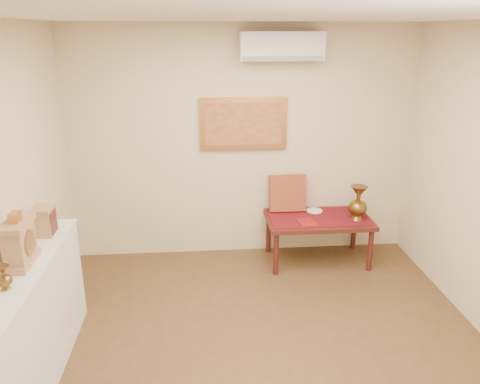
{
  "coord_description": "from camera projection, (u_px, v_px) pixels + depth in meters",
  "views": [
    {
      "loc": [
        -0.49,
        -3.06,
        2.61
      ],
      "look_at": [
        -0.13,
        1.15,
        1.15
      ],
      "focal_mm": 35.0,
      "sensor_mm": 36.0,
      "label": 1
    }
  ],
  "objects": [
    {
      "name": "cushion",
      "position": [
        287.0,
        193.0,
        5.57
      ],
      "size": [
        0.43,
        0.19,
        0.45
      ],
      "primitive_type": "cube",
      "rotation": [
        -0.21,
        0.0,
        0.0
      ],
      "color": "maroon",
      "rests_on": "table_cloth"
    },
    {
      "name": "ac_unit",
      "position": [
        282.0,
        46.0,
        5.0
      ],
      "size": [
        0.9,
        0.25,
        0.3
      ],
      "color": "silver",
      "rests_on": "wall_back"
    },
    {
      "name": "painting",
      "position": [
        243.0,
        124.0,
        5.34
      ],
      "size": [
        1.0,
        0.06,
        0.6
      ],
      "color": "#B27439",
      "rests_on": "wall_back"
    },
    {
      "name": "floor",
      "position": [
        268.0,
        372.0,
        3.77
      ],
      "size": [
        4.5,
        4.5,
        0.0
      ],
      "primitive_type": "plane",
      "color": "brown",
      "rests_on": "ground"
    },
    {
      "name": "low_table",
      "position": [
        318.0,
        223.0,
        5.45
      ],
      "size": [
        1.2,
        0.7,
        0.55
      ],
      "color": "#491A16",
      "rests_on": "floor"
    },
    {
      "name": "wooden_chest",
      "position": [
        44.0,
        221.0,
        3.91
      ],
      "size": [
        0.16,
        0.21,
        0.24
      ],
      "color": "#AB8058",
      "rests_on": "display_ledge"
    },
    {
      "name": "brass_urn_small",
      "position": [
        4.0,
        274.0,
        3.07
      ],
      "size": [
        0.1,
        0.1,
        0.22
      ],
      "primitive_type": null,
      "color": "brown",
      "rests_on": "display_ledge"
    },
    {
      "name": "table_cloth",
      "position": [
        319.0,
        217.0,
        5.43
      ],
      "size": [
        1.14,
        0.59,
        0.01
      ],
      "primitive_type": "cube",
      "color": "maroon",
      "rests_on": "low_table"
    },
    {
      "name": "menu",
      "position": [
        306.0,
        222.0,
        5.26
      ],
      "size": [
        0.22,
        0.28,
        0.01
      ],
      "primitive_type": "cube",
      "rotation": [
        0.0,
        0.0,
        0.19
      ],
      "color": "maroon",
      "rests_on": "table_cloth"
    },
    {
      "name": "ceiling",
      "position": [
        277.0,
        15.0,
        2.89
      ],
      "size": [
        4.5,
        4.5,
        0.0
      ],
      "primitive_type": "plane",
      "rotation": [
        3.14,
        0.0,
        0.0
      ],
      "color": "white",
      "rests_on": "ground"
    },
    {
      "name": "plate",
      "position": [
        314.0,
        211.0,
        5.6
      ],
      "size": [
        0.19,
        0.19,
        0.01
      ],
      "primitive_type": "cylinder",
      "color": "white",
      "rests_on": "table_cloth"
    },
    {
      "name": "display_ledge",
      "position": [
        26.0,
        332.0,
        3.46
      ],
      "size": [
        0.37,
        2.02,
        0.98
      ],
      "color": "silver",
      "rests_on": "floor"
    },
    {
      "name": "wall_back",
      "position": [
        243.0,
        145.0,
        5.45
      ],
      "size": [
        4.0,
        0.02,
        2.7
      ],
      "primitive_type": "cube",
      "color": "beige",
      "rests_on": "ground"
    },
    {
      "name": "mantel_clock",
      "position": [
        20.0,
        243.0,
        3.38
      ],
      "size": [
        0.17,
        0.36,
        0.41
      ],
      "color": "#AB8058",
      "rests_on": "display_ledge"
    },
    {
      "name": "brass_urn_tall",
      "position": [
        358.0,
        199.0,
        5.29
      ],
      "size": [
        0.21,
        0.21,
        0.48
      ],
      "primitive_type": null,
      "color": "brown",
      "rests_on": "table_cloth"
    }
  ]
}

